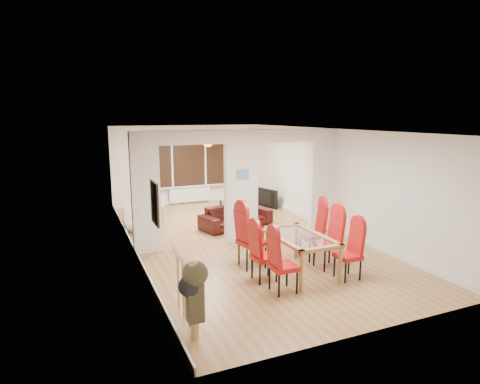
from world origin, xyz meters
TOP-DOWN VIEW (x-y plane):
  - floor at (0.00, 0.00)m, footprint 5.00×9.00m
  - room_walls at (0.00, 0.00)m, footprint 5.00×9.00m
  - divider_wall at (0.00, 0.00)m, footprint 5.00×0.18m
  - bay_window_blinds at (0.00, 4.44)m, footprint 3.00×0.08m
  - radiator at (0.00, 4.40)m, footprint 1.40×0.08m
  - pendant_light at (0.30, 3.30)m, footprint 0.36×0.36m
  - stair_newel at (-2.25, -3.20)m, footprint 0.40×1.20m
  - wall_poster at (-2.47, -2.40)m, footprint 0.04×0.52m
  - pillar_photo at (0.00, -0.10)m, footprint 0.30×0.03m
  - dining_table at (0.19, -2.29)m, footprint 0.89×1.58m
  - dining_chair_la at (-0.47, -2.89)m, footprint 0.42×0.42m
  - dining_chair_lb at (-0.55, -2.35)m, footprint 0.43×0.43m
  - dining_chair_lc at (-0.48, -1.66)m, footprint 0.55×0.55m
  - dining_chair_ra at (0.88, -2.86)m, footprint 0.41×0.41m
  - dining_chair_rb at (0.85, -2.27)m, footprint 0.44×0.44m
  - dining_chair_rc at (0.88, -1.72)m, footprint 0.55×0.55m
  - sofa at (0.33, 1.11)m, footprint 2.09×1.23m
  - armchair at (-2.00, 1.62)m, footprint 1.02×1.03m
  - person at (-1.84, 2.60)m, footprint 0.68×0.46m
  - television at (2.00, 2.87)m, footprint 1.05×0.43m
  - coffee_table at (0.38, 2.34)m, footprint 0.98×0.54m
  - bottle at (0.32, 2.26)m, footprint 0.07×0.07m
  - bowl at (0.36, 2.38)m, footprint 0.23×0.23m
  - shoes at (0.25, -0.34)m, footprint 0.26×0.28m

SIDE VIEW (x-z plane):
  - floor at x=0.00m, z-range -0.01..0.01m
  - shoes at x=0.25m, z-range 0.00..0.11m
  - coffee_table at x=0.38m, z-range 0.00..0.22m
  - bowl at x=0.36m, z-range 0.22..0.28m
  - sofa at x=0.33m, z-range 0.00..0.57m
  - radiator at x=0.00m, z-range 0.05..0.55m
  - television at x=2.00m, z-range 0.00..0.61m
  - armchair at x=-2.00m, z-range 0.00..0.69m
  - bottle at x=0.32m, z-range 0.22..0.51m
  - dining_table at x=0.19m, z-range 0.00..0.74m
  - dining_chair_ra at x=0.88m, z-range 0.00..1.01m
  - dining_chair_lb at x=-0.55m, z-range 0.00..1.02m
  - dining_chair_la at x=-0.47m, z-range 0.00..1.04m
  - dining_chair_rb at x=0.85m, z-range 0.00..1.10m
  - stair_newel at x=-2.25m, z-range 0.00..1.10m
  - dining_chair_rc at x=0.88m, z-range 0.00..1.13m
  - dining_chair_lc at x=-0.48m, z-range 0.00..1.18m
  - person at x=-1.84m, z-range 0.00..1.80m
  - room_walls at x=0.00m, z-range 0.00..2.60m
  - divider_wall at x=0.00m, z-range 0.00..2.60m
  - bay_window_blinds at x=0.00m, z-range 0.60..2.40m
  - wall_poster at x=-2.47m, z-range 1.27..1.94m
  - pillar_photo at x=0.00m, z-range 1.48..1.73m
  - pendant_light at x=0.30m, z-range 1.97..2.33m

